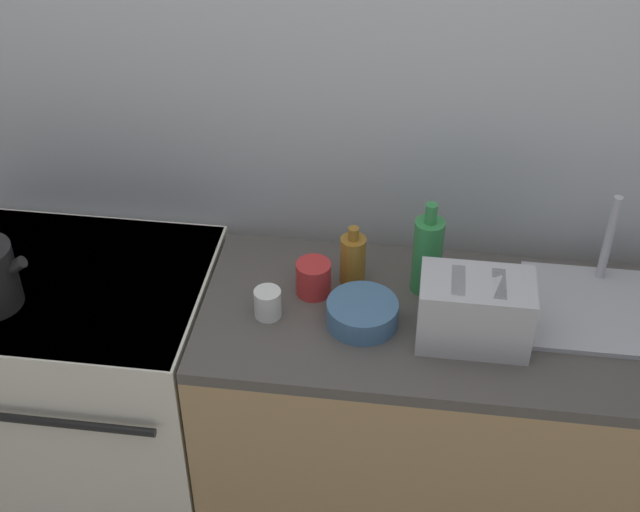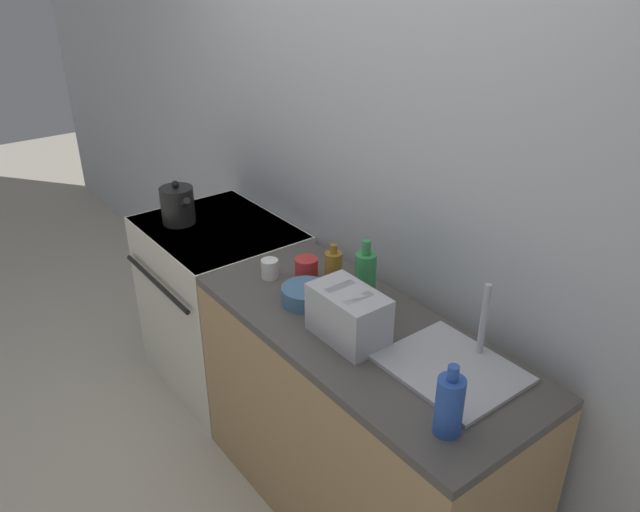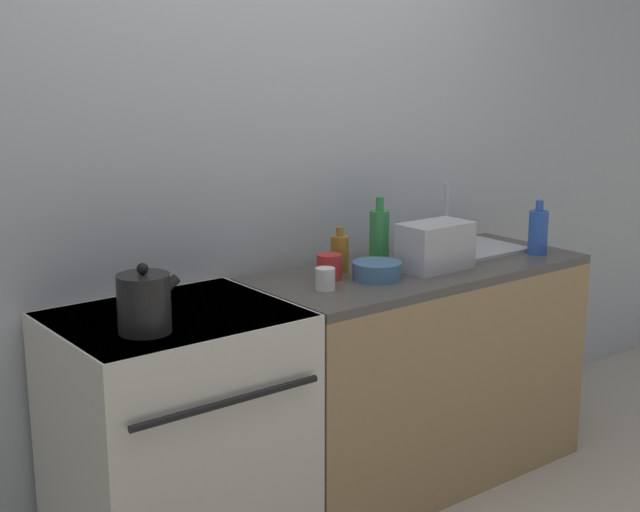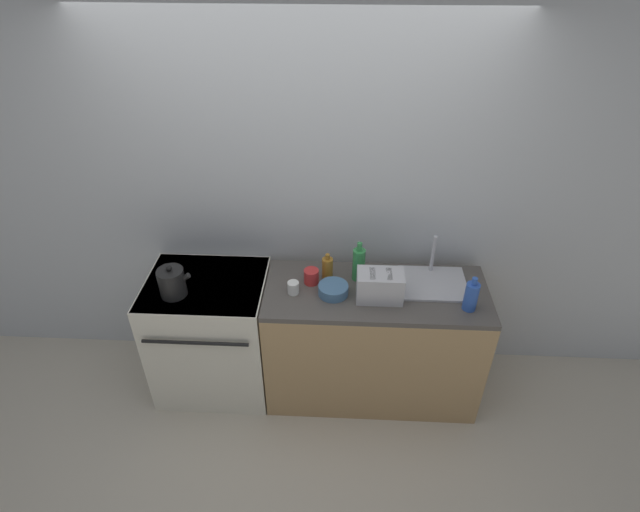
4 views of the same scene
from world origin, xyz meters
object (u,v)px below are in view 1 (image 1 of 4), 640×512
(bottle_green, at_px, (427,254))
(cup_red, at_px, (313,278))
(toaster, at_px, (475,310))
(bowl, at_px, (362,313))
(bottle_amber, at_px, (353,259))
(cup_white, at_px, (268,303))
(stove, at_px, (91,391))

(bottle_green, relative_size, cup_red, 2.88)
(toaster, xyz_separation_m, cup_red, (-0.43, 0.13, -0.05))
(bowl, bearing_deg, bottle_amber, 104.19)
(bottle_green, distance_m, cup_red, 0.32)
(toaster, relative_size, cup_white, 3.50)
(toaster, distance_m, cup_red, 0.45)
(stove, height_order, bottle_amber, bottle_amber)
(bowl, bearing_deg, cup_red, 142.75)
(bottle_amber, relative_size, cup_white, 2.23)
(stove, xyz_separation_m, bottle_green, (1.00, 0.10, 0.56))
(bowl, bearing_deg, stove, 175.48)
(cup_white, bearing_deg, stove, 173.43)
(bottle_green, bearing_deg, bowl, -133.28)
(cup_red, relative_size, cup_white, 1.19)
(stove, relative_size, toaster, 3.18)
(bowl, bearing_deg, cup_white, -179.68)
(stove, height_order, cup_white, cup_white)
(stove, xyz_separation_m, bowl, (0.84, -0.07, 0.48))
(cup_red, height_order, bowl, cup_red)
(bottle_green, bearing_deg, cup_white, -157.56)
(cup_white, distance_m, bowl, 0.25)
(cup_red, xyz_separation_m, bowl, (0.14, -0.11, -0.02))
(bottle_green, xyz_separation_m, cup_red, (-0.30, -0.06, -0.07))
(toaster, distance_m, bottle_amber, 0.38)
(toaster, height_order, bowl, toaster)
(cup_white, bearing_deg, toaster, -2.18)
(stove, relative_size, bottle_green, 3.25)
(stove, distance_m, bottle_green, 1.15)
(stove, xyz_separation_m, cup_red, (0.70, 0.04, 0.49))
(bottle_amber, height_order, cup_white, bottle_amber)
(bottle_amber, bearing_deg, stove, -172.42)
(bottle_amber, distance_m, cup_white, 0.27)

